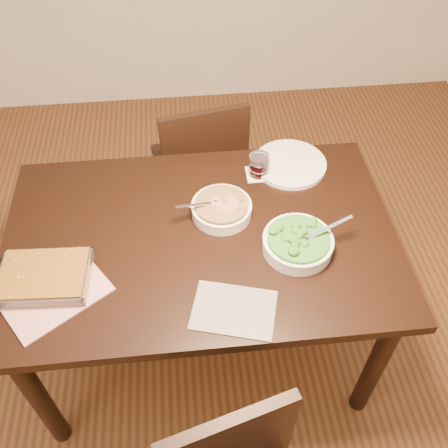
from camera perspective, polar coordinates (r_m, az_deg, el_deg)
name	(u,v)px	position (r m, az deg, el deg)	size (l,w,h in m)	color
ground	(206,339)	(2.40, -2.08, -12.99)	(4.00, 4.00, 0.00)	#4F2716
table	(201,251)	(1.85, -2.63, -3.14)	(1.40, 0.90, 0.75)	black
magazine_a	(54,293)	(1.71, -18.85, -7.48)	(0.32, 0.23, 0.01)	#B33340
magazine_b	(234,310)	(1.59, 1.14, -9.79)	(0.26, 0.18, 0.00)	#26272E
coaster	(258,174)	(2.01, 3.95, 5.73)	(0.10, 0.10, 0.00)	white
stew_bowl	(222,208)	(1.82, -0.28, 1.83)	(0.24, 0.22, 0.09)	white
broccoli_bowl	(298,243)	(1.73, 8.45, -2.11)	(0.28, 0.25, 0.09)	white
baking_dish	(44,277)	(1.73, -19.84, -5.75)	(0.30, 0.23, 0.05)	silver
wine_tumbler	(259,165)	(1.97, 4.02, 6.77)	(0.08, 0.08, 0.09)	black
dinner_plate	(290,164)	(2.05, 7.55, 6.82)	(0.29, 0.29, 0.02)	silver
chair_far	(201,164)	(2.46, -2.65, 6.87)	(0.47, 0.47, 0.86)	black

